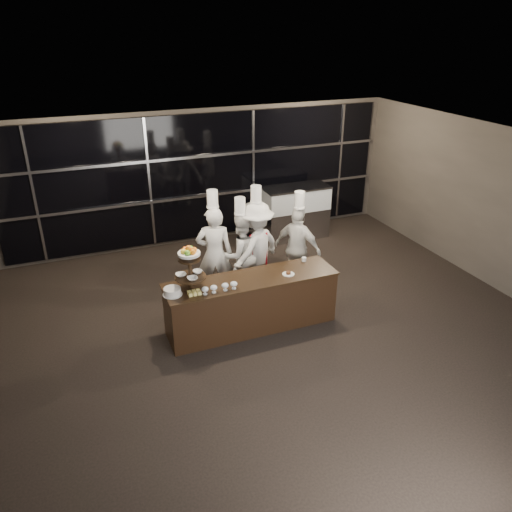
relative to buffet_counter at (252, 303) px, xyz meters
name	(u,v)px	position (x,y,z in m)	size (l,w,h in m)	color
room	(303,271)	(0.35, -1.08, 1.03)	(10.00, 10.00, 10.00)	black
window_wall	(203,178)	(0.35, 3.86, 1.04)	(8.60, 0.10, 2.80)	black
buffet_counter	(252,303)	(0.00, 0.00, 0.00)	(2.84, 0.74, 0.92)	black
display_stand	(190,265)	(-1.00, 0.00, 0.87)	(0.48, 0.48, 0.74)	black
compotes	(219,287)	(-0.61, -0.22, 0.54)	(0.57, 0.11, 0.12)	silver
layer_cake	(172,292)	(-1.30, -0.05, 0.51)	(0.30, 0.30, 0.11)	white
pastry_squares	(194,293)	(-0.99, -0.16, 0.48)	(0.20, 0.12, 0.05)	#F2E376
small_plate	(288,274)	(0.61, -0.10, 0.47)	(0.20, 0.20, 0.05)	white
chef_cup	(304,259)	(1.07, 0.25, 0.49)	(0.08, 0.08, 0.07)	white
display_case	(296,210)	(2.37, 3.22, 0.22)	(1.53, 0.67, 1.24)	#A5A5AA
chef_a	(215,253)	(-0.26, 1.13, 0.46)	(0.75, 0.61, 2.09)	silver
chef_b	(241,254)	(0.24, 1.15, 0.35)	(0.84, 0.69, 1.89)	silver
chef_c	(256,248)	(0.53, 1.13, 0.43)	(1.32, 1.13, 2.08)	silver
chef_d	(298,247)	(1.32, 0.99, 0.36)	(0.87, 1.01, 1.92)	white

